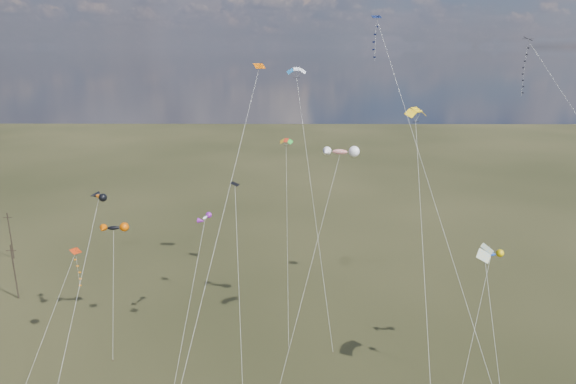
{
  "coord_description": "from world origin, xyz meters",
  "views": [
    {
      "loc": [
        0.39,
        -34.99,
        34.0
      ],
      "look_at": [
        0.0,
        18.0,
        19.0
      ],
      "focal_mm": 32.0,
      "sensor_mm": 36.0,
      "label": 1
    }
  ],
  "objects_px": {
    "utility_pole_far": "(10,235)",
    "diamond_black_high": "(539,86)",
    "novelty_black_orange": "(113,228)",
    "utility_pole_near": "(14,271)",
    "parafoil_yellow": "(417,111)"
  },
  "relations": [
    {
      "from": "utility_pole_far",
      "to": "novelty_black_orange",
      "type": "distance_m",
      "value": 33.77
    },
    {
      "from": "diamond_black_high",
      "to": "parafoil_yellow",
      "type": "relative_size",
      "value": 1.22
    },
    {
      "from": "diamond_black_high",
      "to": "parafoil_yellow",
      "type": "bearing_deg",
      "value": -152.81
    },
    {
      "from": "parafoil_yellow",
      "to": "diamond_black_high",
      "type": "bearing_deg",
      "value": 27.19
    },
    {
      "from": "novelty_black_orange",
      "to": "parafoil_yellow",
      "type": "bearing_deg",
      "value": -13.03
    },
    {
      "from": "utility_pole_far",
      "to": "diamond_black_high",
      "type": "xyz_separation_m",
      "value": [
        73.81,
        -20.91,
        25.79
      ]
    },
    {
      "from": "utility_pole_near",
      "to": "novelty_black_orange",
      "type": "distance_m",
      "value": 20.36
    },
    {
      "from": "novelty_black_orange",
      "to": "diamond_black_high",
      "type": "bearing_deg",
      "value": 0.07
    },
    {
      "from": "parafoil_yellow",
      "to": "novelty_black_orange",
      "type": "relative_size",
      "value": 2.11
    },
    {
      "from": "novelty_black_orange",
      "to": "utility_pole_near",
      "type": "bearing_deg",
      "value": 157.61
    },
    {
      "from": "parafoil_yellow",
      "to": "novelty_black_orange",
      "type": "xyz_separation_m",
      "value": [
        -33.63,
        7.78,
        -14.97
      ]
    },
    {
      "from": "utility_pole_near",
      "to": "utility_pole_far",
      "type": "distance_m",
      "value": 16.12
    },
    {
      "from": "parafoil_yellow",
      "to": "novelty_black_orange",
      "type": "distance_m",
      "value": 37.62
    },
    {
      "from": "parafoil_yellow",
      "to": "utility_pole_far",
      "type": "bearing_deg",
      "value": 153.85
    },
    {
      "from": "utility_pole_near",
      "to": "parafoil_yellow",
      "type": "height_order",
      "value": "parafoil_yellow"
    }
  ]
}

